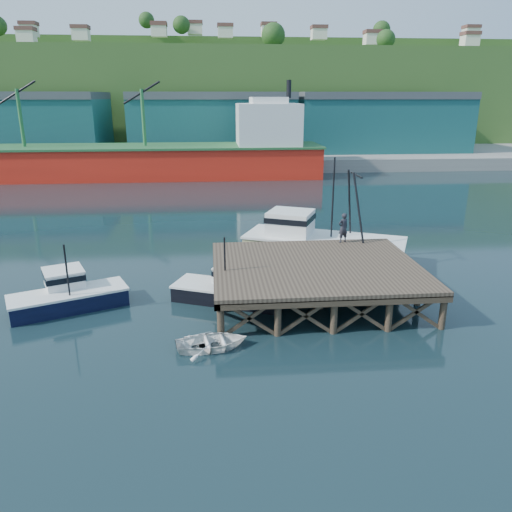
{
  "coord_description": "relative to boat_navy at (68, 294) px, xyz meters",
  "views": [
    {
      "loc": [
        -0.45,
        -27.23,
        11.49
      ],
      "look_at": [
        2.15,
        2.0,
        2.08
      ],
      "focal_mm": 35.0,
      "sensor_mm": 36.0,
      "label": 1
    }
  ],
  "objects": [
    {
      "name": "far_quay",
      "position": [
        8.78,
        70.11,
        0.2
      ],
      "size": [
        160.0,
        40.0,
        2.0
      ],
      "primitive_type": "cube",
      "color": "gray",
      "rests_on": "ground"
    },
    {
      "name": "dinghy",
      "position": [
        8.13,
        -5.69,
        -0.44
      ],
      "size": [
        3.77,
        2.97,
        0.71
      ],
      "primitive_type": "imported",
      "rotation": [
        0.0,
        0.0,
        1.74
      ],
      "color": "white",
      "rests_on": "ground"
    },
    {
      "name": "hillside",
      "position": [
        8.78,
        100.11,
        10.2
      ],
      "size": [
        220.0,
        50.0,
        22.0
      ],
      "primitive_type": "cube",
      "color": "#2D511E",
      "rests_on": "ground"
    },
    {
      "name": "dockworker",
      "position": [
        16.99,
        4.51,
        2.33
      ],
      "size": [
        0.85,
        0.72,
        2.0
      ],
      "primitive_type": "imported",
      "rotation": [
        0.0,
        0.0,
        3.53
      ],
      "color": "black",
      "rests_on": "wharf"
    },
    {
      "name": "boat_navy",
      "position": [
        0.0,
        0.0,
        0.0
      ],
      "size": [
        6.73,
        4.75,
        3.97
      ],
      "rotation": [
        0.0,
        0.0,
        0.41
      ],
      "color": "black",
      "rests_on": "ground"
    },
    {
      "name": "trawler",
      "position": [
        15.97,
        6.61,
        0.76
      ],
      "size": [
        11.93,
        8.31,
        7.55
      ],
      "rotation": [
        0.0,
        0.0,
        -0.42
      ],
      "color": "#C8BF81",
      "rests_on": "ground"
    },
    {
      "name": "wharf",
      "position": [
        14.28,
        -0.08,
        1.14
      ],
      "size": [
        12.0,
        10.0,
        2.62
      ],
      "color": "brown",
      "rests_on": "ground"
    },
    {
      "name": "warehouse_mid",
      "position": [
        8.78,
        65.11,
        5.7
      ],
      "size": [
        28.0,
        16.0,
        9.0
      ],
      "primitive_type": "cube",
      "color": "#1B5A59",
      "rests_on": "far_quay"
    },
    {
      "name": "warehouse_right",
      "position": [
        38.78,
        65.11,
        5.7
      ],
      "size": [
        30.0,
        16.0,
        9.0
      ],
      "primitive_type": "cube",
      "color": "#1B5A59",
      "rests_on": "far_quay"
    },
    {
      "name": "boat_black",
      "position": [
        9.31,
        0.33,
        -0.05
      ],
      "size": [
        6.99,
        5.82,
        4.06
      ],
      "rotation": [
        0.0,
        0.0,
        -0.39
      ],
      "color": "black",
      "rests_on": "ground"
    },
    {
      "name": "ground",
      "position": [
        8.78,
        0.11,
        -0.8
      ],
      "size": [
        300.0,
        300.0,
        0.0
      ],
      "primitive_type": "plane",
      "color": "black",
      "rests_on": "ground"
    },
    {
      "name": "warehouse_left",
      "position": [
        -26.22,
        65.11,
        5.7
      ],
      "size": [
        32.0,
        16.0,
        9.0
      ],
      "primitive_type": "cube",
      "color": "#1B5A59",
      "rests_on": "far_quay"
    },
    {
      "name": "cargo_ship",
      "position": [
        0.32,
        48.11,
        2.52
      ],
      "size": [
        55.5,
        10.0,
        13.75
      ],
      "color": "red",
      "rests_on": "ground"
    }
  ]
}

